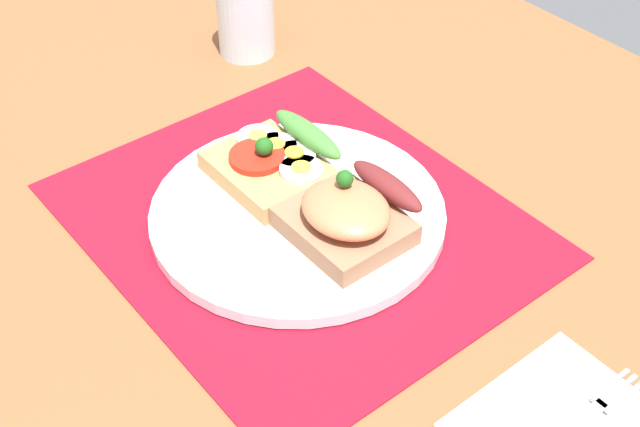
{
  "coord_description": "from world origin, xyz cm",
  "views": [
    {
      "loc": [
        44.6,
        -33.38,
        49.49
      ],
      "look_at": [
        3.0,
        0.0,
        2.91
      ],
      "focal_mm": 49.42,
      "sensor_mm": 36.0,
      "label": 1
    }
  ],
  "objects_px": {
    "drinking_glass": "(246,16)",
    "plate": "(298,214)",
    "sandwich_salmon": "(350,214)",
    "sandwich_egg_tomato": "(275,161)"
  },
  "relations": [
    {
      "from": "sandwich_egg_tomato",
      "to": "drinking_glass",
      "type": "height_order",
      "value": "drinking_glass"
    },
    {
      "from": "sandwich_salmon",
      "to": "plate",
      "type": "bearing_deg",
      "value": -164.12
    },
    {
      "from": "sandwich_egg_tomato",
      "to": "plate",
      "type": "bearing_deg",
      "value": -15.67
    },
    {
      "from": "sandwich_salmon",
      "to": "drinking_glass",
      "type": "xyz_separation_m",
      "value": [
        -0.3,
        0.11,
        0.01
      ]
    },
    {
      "from": "plate",
      "to": "drinking_glass",
      "type": "relative_size",
      "value": 2.95
    },
    {
      "from": "plate",
      "to": "sandwich_salmon",
      "type": "xyz_separation_m",
      "value": [
        0.05,
        0.01,
        0.03
      ]
    },
    {
      "from": "drinking_glass",
      "to": "plate",
      "type": "bearing_deg",
      "value": -26.64
    },
    {
      "from": "sandwich_salmon",
      "to": "drinking_glass",
      "type": "bearing_deg",
      "value": 159.57
    },
    {
      "from": "plate",
      "to": "drinking_glass",
      "type": "xyz_separation_m",
      "value": [
        -0.25,
        0.13,
        0.03
      ]
    },
    {
      "from": "plate",
      "to": "drinking_glass",
      "type": "height_order",
      "value": "drinking_glass"
    }
  ]
}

